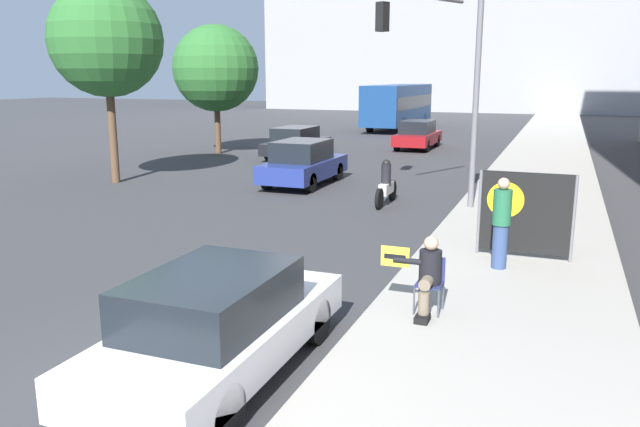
% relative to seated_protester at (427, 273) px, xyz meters
% --- Properties ---
extents(ground_plane, '(160.00, 160.00, 0.00)m').
position_rel_seated_protester_xyz_m(ground_plane, '(-2.38, -3.27, -0.77)').
color(ground_plane, '#38383A').
extents(sidewalk_curb, '(3.88, 90.00, 0.13)m').
position_rel_seated_protester_xyz_m(sidewalk_curb, '(1.05, 11.73, -0.70)').
color(sidewalk_curb, '#A8A399').
rests_on(sidewalk_curb, ground_plane).
extents(seated_protester, '(0.95, 0.77, 1.19)m').
position_rel_seated_protester_xyz_m(seated_protester, '(0.00, 0.00, 0.00)').
color(seated_protester, '#474C56').
rests_on(seated_protester, sidewalk_curb).
extents(jogger_on_sidewalk, '(0.34, 0.34, 1.72)m').
position_rel_seated_protester_xyz_m(jogger_on_sidewalk, '(0.80, 2.77, 0.24)').
color(jogger_on_sidewalk, '#334775').
rests_on(jogger_on_sidewalk, sidewalk_curb).
extents(protest_banner, '(1.83, 0.06, 1.72)m').
position_rel_seated_protester_xyz_m(protest_banner, '(1.16, 3.65, 0.27)').
color(protest_banner, slate).
rests_on(protest_banner, sidewalk_curb).
extents(traffic_light_pole, '(3.28, 3.05, 5.97)m').
position_rel_seated_protester_xyz_m(traffic_light_pole, '(-1.61, 8.76, 3.41)').
color(traffic_light_pole, slate).
rests_on(traffic_light_pole, sidewalk_curb).
extents(parked_car_curbside, '(1.73, 4.19, 1.37)m').
position_rel_seated_protester_xyz_m(parked_car_curbside, '(-2.04, -2.70, -0.08)').
color(parked_car_curbside, silver).
rests_on(parked_car_curbside, ground_plane).
extents(car_on_road_nearest, '(1.76, 4.17, 1.54)m').
position_rel_seated_protester_xyz_m(car_on_road_nearest, '(-6.48, 10.59, -0.01)').
color(car_on_road_nearest, navy).
rests_on(car_on_road_nearest, ground_plane).
extents(car_on_road_midblock, '(1.73, 4.49, 1.41)m').
position_rel_seated_protester_xyz_m(car_on_road_midblock, '(-9.63, 17.27, -0.06)').
color(car_on_road_midblock, black).
rests_on(car_on_road_midblock, ground_plane).
extents(car_on_road_distant, '(1.71, 4.28, 1.46)m').
position_rel_seated_protester_xyz_m(car_on_road_distant, '(-5.23, 22.78, -0.04)').
color(car_on_road_distant, maroon).
rests_on(car_on_road_distant, ground_plane).
extents(city_bus_on_road, '(2.48, 10.88, 3.06)m').
position_rel_seated_protester_xyz_m(city_bus_on_road, '(-9.31, 34.77, 1.00)').
color(city_bus_on_road, navy).
rests_on(city_bus_on_road, ground_plane).
extents(motorcycle_on_road, '(0.28, 2.05, 1.33)m').
position_rel_seated_protester_xyz_m(motorcycle_on_road, '(-2.93, 8.36, -0.20)').
color(motorcycle_on_road, white).
rests_on(motorcycle_on_road, ground_plane).
extents(street_tree_near_curb, '(3.81, 3.81, 6.76)m').
position_rel_seated_protester_xyz_m(street_tree_near_curb, '(-12.85, 8.67, 4.07)').
color(street_tree_near_curb, brown).
rests_on(street_tree_near_curb, ground_plane).
extents(street_tree_midblock, '(4.04, 4.04, 6.04)m').
position_rel_seated_protester_xyz_m(street_tree_midblock, '(-13.78, 17.35, 3.25)').
color(street_tree_midblock, brown).
rests_on(street_tree_midblock, ground_plane).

